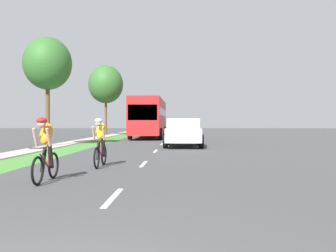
# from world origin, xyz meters

# --- Properties ---
(ground_plane) EXTENTS (120.00, 120.00, 0.00)m
(ground_plane) POSITION_xyz_m (0.00, 20.00, 0.00)
(ground_plane) COLOR #424244
(grass_verge) EXTENTS (1.85, 70.00, 0.01)m
(grass_verge) POSITION_xyz_m (-4.66, 20.00, 0.00)
(grass_verge) COLOR #478438
(grass_verge) RESTS_ON ground_plane
(sidewalk_concrete) EXTENTS (1.30, 70.00, 0.10)m
(sidewalk_concrete) POSITION_xyz_m (-6.23, 20.00, 0.00)
(sidewalk_concrete) COLOR #B2ADA3
(sidewalk_concrete) RESTS_ON ground_plane
(lane_markings_center) EXTENTS (0.12, 52.20, 0.01)m
(lane_markings_center) POSITION_xyz_m (0.00, 24.00, 0.00)
(lane_markings_center) COLOR white
(lane_markings_center) RESTS_ON ground_plane
(cyclist_lead) EXTENTS (0.42, 1.72, 1.58)m
(cyclist_lead) POSITION_xyz_m (-1.99, 6.13, 0.81)
(cyclist_lead) COLOR black
(cyclist_lead) RESTS_ON ground_plane
(cyclist_trailing) EXTENTS (0.42, 1.72, 1.58)m
(cyclist_trailing) POSITION_xyz_m (-1.33, 9.14, 0.81)
(cyclist_trailing) COLOR black
(cyclist_trailing) RESTS_ON ground_plane
(pickup_white) EXTENTS (2.22, 5.10, 1.64)m
(pickup_white) POSITION_xyz_m (1.40, 18.86, 0.83)
(pickup_white) COLOR silver
(pickup_white) RESTS_ON ground_plane
(bus_red) EXTENTS (2.78, 11.60, 3.48)m
(bus_red) POSITION_xyz_m (-1.68, 30.81, 1.98)
(bus_red) COLOR red
(bus_red) RESTS_ON ground_plane
(street_tree_near) EXTENTS (2.81, 2.81, 6.46)m
(street_tree_near) POSITION_xyz_m (-6.61, 18.66, 4.88)
(street_tree_near) COLOR brown
(street_tree_near) RESTS_ON ground_plane
(street_tree_far) EXTENTS (3.70, 3.70, 7.52)m
(street_tree_far) POSITION_xyz_m (-6.87, 36.29, 5.47)
(street_tree_far) COLOR brown
(street_tree_far) RESTS_ON ground_plane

